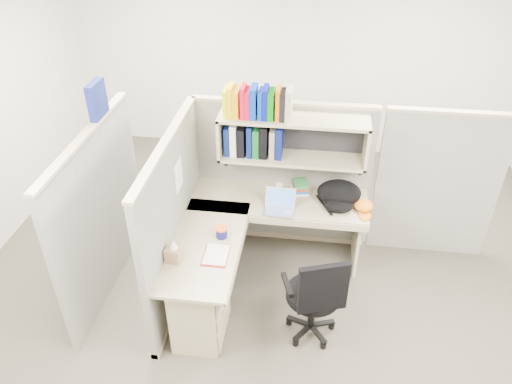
# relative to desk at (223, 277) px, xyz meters

# --- Properties ---
(ground) EXTENTS (6.00, 6.00, 0.00)m
(ground) POSITION_rel_desk_xyz_m (0.41, 0.29, -0.44)
(ground) COLOR #343028
(ground) RESTS_ON ground
(room_shell) EXTENTS (6.00, 6.00, 6.00)m
(room_shell) POSITION_rel_desk_xyz_m (0.41, 0.29, 1.18)
(room_shell) COLOR beige
(room_shell) RESTS_ON ground
(cubicle) EXTENTS (3.79, 1.84, 1.95)m
(cubicle) POSITION_rel_desk_xyz_m (0.04, 0.74, 0.47)
(cubicle) COLOR slate
(cubicle) RESTS_ON ground
(desk) EXTENTS (1.74, 1.75, 0.73)m
(desk) POSITION_rel_desk_xyz_m (0.00, 0.00, 0.00)
(desk) COLOR tan
(desk) RESTS_ON ground
(laptop) EXTENTS (0.30, 0.30, 0.21)m
(laptop) POSITION_rel_desk_xyz_m (0.42, 0.65, 0.40)
(laptop) COLOR silver
(laptop) RESTS_ON desk
(backpack) EXTENTS (0.47, 0.39, 0.25)m
(backpack) POSITION_rel_desk_xyz_m (0.98, 0.81, 0.42)
(backpack) COLOR black
(backpack) RESTS_ON desk
(orange_cap) EXTENTS (0.20, 0.23, 0.10)m
(orange_cap) POSITION_rel_desk_xyz_m (1.22, 0.79, 0.34)
(orange_cap) COLOR orange
(orange_cap) RESTS_ON desk
(snack_canister) EXTENTS (0.11, 0.11, 0.10)m
(snack_canister) POSITION_rel_desk_xyz_m (-0.04, 0.20, 0.34)
(snack_canister) COLOR #120F58
(snack_canister) RESTS_ON desk
(tissue_box) EXTENTS (0.14, 0.14, 0.20)m
(tissue_box) POSITION_rel_desk_xyz_m (-0.38, -0.15, 0.39)
(tissue_box) COLOR #9D7B59
(tissue_box) RESTS_ON desk
(mouse) EXTENTS (0.09, 0.06, 0.03)m
(mouse) POSITION_rel_desk_xyz_m (0.52, 0.63, 0.31)
(mouse) COLOR #839BB9
(mouse) RESTS_ON desk
(paper_cup) EXTENTS (0.08, 0.08, 0.10)m
(paper_cup) POSITION_rel_desk_xyz_m (0.39, 0.98, 0.34)
(paper_cup) COLOR silver
(paper_cup) RESTS_ON desk
(book_stack) EXTENTS (0.19, 0.23, 0.10)m
(book_stack) POSITION_rel_desk_xyz_m (0.60, 1.04, 0.34)
(book_stack) COLOR slate
(book_stack) RESTS_ON desk
(loose_paper) EXTENTS (0.20, 0.27, 0.00)m
(loose_paper) POSITION_rel_desk_xyz_m (-0.04, -0.04, 0.29)
(loose_paper) COLOR white
(loose_paper) RESTS_ON desk
(task_chair) EXTENTS (0.56, 0.52, 0.98)m
(task_chair) POSITION_rel_desk_xyz_m (0.81, -0.18, -0.09)
(task_chair) COLOR black
(task_chair) RESTS_ON ground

